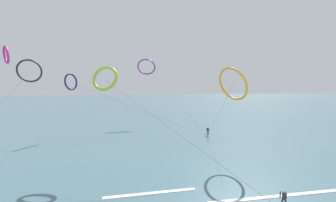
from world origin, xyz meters
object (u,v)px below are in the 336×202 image
(kite_navy, at_px, (71,82))
(kite_lime, at_px, (105,78))
(surfer_ivory, at_px, (284,201))
(kite_violet, at_px, (146,67))
(kite_magenta, at_px, (6,55))
(kite_charcoal, at_px, (29,71))
(kite_amber, at_px, (233,84))
(surfer_emerald, at_px, (208,132))

(kite_navy, distance_m, kite_lime, 19.74)
(surfer_ivory, xyz_separation_m, kite_violet, (-8.55, 46.19, 13.92))
(kite_magenta, xyz_separation_m, kite_charcoal, (6.50, -6.08, -3.26))
(surfer_ivory, distance_m, kite_violet, 48.99)
(kite_violet, bearing_deg, kite_amber, -77.35)
(surfer_emerald, relative_size, kite_charcoal, 0.07)
(kite_amber, distance_m, kite_navy, 31.64)
(kite_navy, relative_size, kite_charcoal, 1.20)
(kite_amber, bearing_deg, kite_charcoal, 44.35)
(surfer_emerald, distance_m, kite_navy, 28.80)
(kite_magenta, bearing_deg, surfer_ivory, -168.51)
(kite_magenta, distance_m, kite_lime, 27.38)
(kite_violet, relative_size, kite_lime, 1.14)
(kite_charcoal, bearing_deg, surfer_emerald, -34.99)
(kite_lime, distance_m, kite_charcoal, 18.14)
(surfer_emerald, relative_size, kite_navy, 0.06)
(kite_navy, height_order, kite_charcoal, kite_charcoal)
(surfer_ivory, relative_size, kite_navy, 0.06)
(surfer_ivory, xyz_separation_m, kite_charcoal, (-29.39, 26.29, 11.67))
(kite_amber, bearing_deg, surfer_emerald, -27.83)
(surfer_ivory, height_order, kite_magenta, kite_magenta)
(kite_amber, xyz_separation_m, kite_charcoal, (-30.84, 12.45, 2.20))
(kite_charcoal, bearing_deg, kite_lime, -77.70)
(kite_amber, bearing_deg, surfer_ivory, 150.36)
(kite_navy, bearing_deg, surfer_ivory, -114.28)
(kite_navy, distance_m, kite_charcoal, 8.19)
(kite_magenta, bearing_deg, kite_amber, -152.85)
(kite_magenta, bearing_deg, kite_violet, -99.65)
(surfer_emerald, xyz_separation_m, kite_violet, (-11.00, 18.58, 13.92))
(kite_violet, xyz_separation_m, kite_lime, (-7.06, -31.60, -3.73))
(kite_violet, xyz_separation_m, kite_amber, (10.00, -32.34, -4.45))
(kite_violet, bearing_deg, kite_magenta, -157.72)
(surfer_ivory, xyz_separation_m, kite_navy, (-24.21, 32.36, 9.82))
(kite_amber, bearing_deg, kite_lime, 63.83)
(kite_violet, distance_m, kite_charcoal, 28.90)
(surfer_emerald, relative_size, kite_magenta, 0.05)
(kite_magenta, bearing_deg, surfer_emerald, -133.55)
(kite_navy, bearing_deg, surfer_emerald, -71.19)
(surfer_emerald, bearing_deg, kite_lime, 10.32)
(kite_violet, relative_size, kite_charcoal, 0.87)
(surfer_emerald, bearing_deg, kite_magenta, -32.55)
(kite_violet, xyz_separation_m, kite_navy, (-15.66, -13.83, -4.10))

